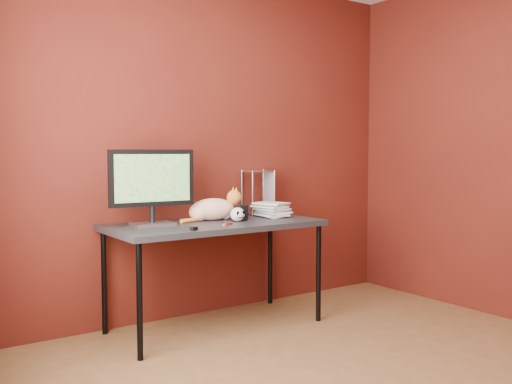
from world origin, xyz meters
TOP-DOWN VIEW (x-y plane):
  - room at (0.00, 0.00)m, footprint 3.52×3.52m
  - desk at (-0.15, 1.37)m, footprint 1.50×0.70m
  - monitor at (-0.59, 1.45)m, footprint 0.59×0.21m
  - cat at (-0.10, 1.48)m, footprint 0.50×0.23m
  - skull_mug at (0.00, 1.31)m, footprint 0.10×0.10m
  - speaker at (0.05, 1.35)m, footprint 0.10×0.10m
  - book_stack at (0.29, 1.43)m, footprint 0.25×0.29m
  - wire_rack at (0.40, 1.63)m, footprint 0.21×0.18m
  - pocket_knife at (-0.15, 1.20)m, footprint 0.08×0.05m
  - black_gadget at (-0.48, 1.08)m, footprint 0.06×0.04m
  - washer at (-0.18, 1.19)m, footprint 0.05×0.05m

SIDE VIEW (x-z plane):
  - desk at x=-0.15m, z-range 0.32..1.07m
  - washer at x=-0.18m, z-range 0.75..0.75m
  - pocket_knife at x=-0.15m, z-range 0.75..0.76m
  - black_gadget at x=-0.48m, z-range 0.75..0.77m
  - skull_mug at x=0.00m, z-range 0.75..0.85m
  - speaker at x=0.05m, z-range 0.75..0.86m
  - cat at x=-0.10m, z-range 0.71..0.95m
  - wire_rack at x=0.40m, z-range 0.75..1.10m
  - monitor at x=-0.59m, z-range 0.78..1.29m
  - book_stack at x=0.29m, z-range 0.75..1.97m
  - room at x=0.00m, z-range 0.14..2.75m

